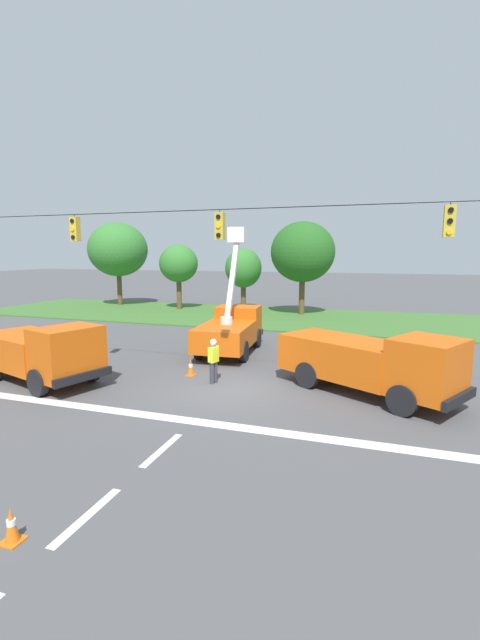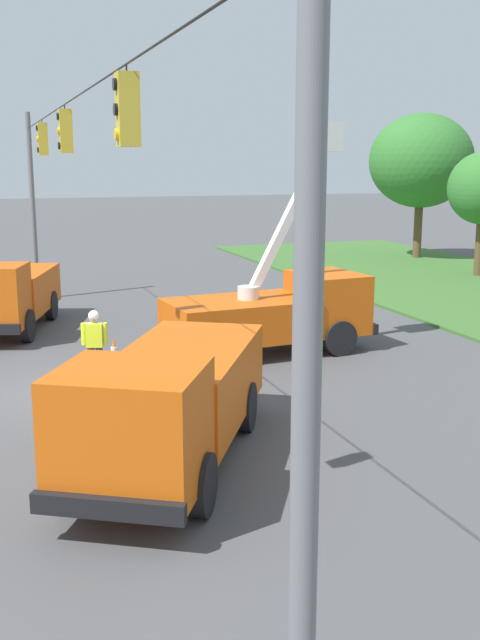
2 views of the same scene
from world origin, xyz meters
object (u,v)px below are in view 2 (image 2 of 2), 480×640
Objects in this scene: utility_truck_support_near at (3,294)px; traffic_cone_mid_right at (114,351)px; utility_truck_bucket_lift at (276,307)px; road_worker at (95,341)px; tree_far_west at (421,161)px; utility_truck_support_far at (169,399)px.

traffic_cone_mid_right is (5.19, 2.63, -0.86)m from utility_truck_support_near.
utility_truck_bucket_lift is 3.63× the size of road_worker.
road_worker is (6.50, 1.94, -0.22)m from utility_truck_support_near.
utility_truck_bucket_lift reaches higher than road_worker.
tree_far_west is 26.48m from traffic_cone_mid_right.
utility_truck_support_far is 5.87m from road_worker.
road_worker is at bearing -175.39° from utility_truck_support_far.
tree_far_west is at bearing 139.98° from utility_truck_support_far.
utility_truck_support_near is 6.79m from road_worker.
utility_truck_support_near is 0.91× the size of utility_truck_support_far.
utility_truck_bucket_lift reaches higher than traffic_cone_mid_right.
utility_truck_support_near is 8.44× the size of traffic_cone_mid_right.
utility_truck_support_far is 3.89× the size of road_worker.
traffic_cone_mid_right is (-7.15, 0.22, -0.88)m from utility_truck_support_far.
tree_far_west is 10.76× the size of traffic_cone_mid_right.
utility_truck_support_near is (-5.34, -7.25, -0.09)m from utility_truck_bucket_lift.
utility_truck_support_far is at bearing -40.02° from tree_far_west.
traffic_cone_mid_right is at bearing 178.27° from utility_truck_support_far.
road_worker is at bearing 16.63° from utility_truck_support_near.
road_worker is at bearing -77.69° from utility_truck_bucket_lift.
utility_truck_bucket_lift is 0.93× the size of utility_truck_support_far.
tree_far_west is at bearing 137.97° from utility_truck_bucket_lift.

